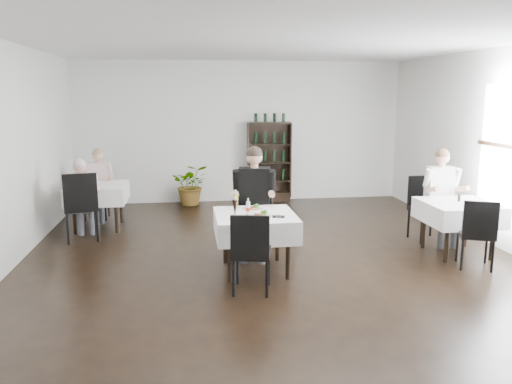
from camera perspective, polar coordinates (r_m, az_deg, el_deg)
room_shell at (r=6.38m, az=2.58°, el=3.96°), size 9.00×9.00×9.00m
wine_shelf at (r=10.78m, az=1.53°, el=3.35°), size 0.90×0.28×1.75m
main_table at (r=6.50m, az=-0.10°, el=-3.79°), size 1.03×1.03×0.77m
left_table at (r=9.01m, az=-17.65°, el=-0.14°), size 0.98×0.98×0.77m
right_table at (r=7.75m, az=22.13°, el=-2.18°), size 0.98×0.98×0.77m
potted_tree at (r=10.59m, az=-7.39°, el=0.86°), size 0.79×0.68×0.87m
main_chair_far at (r=7.22m, az=-0.35°, el=-2.16°), size 0.66×0.67×1.11m
main_chair_near at (r=5.77m, az=-0.59°, el=-6.42°), size 0.53×0.53×0.97m
left_chair_far at (r=9.79m, az=-17.74°, el=0.17°), size 0.42×0.43×0.93m
left_chair_near at (r=8.28m, az=-19.40°, el=-1.11°), size 0.61×0.62×1.11m
right_chair_far at (r=8.41m, az=18.74°, el=-1.27°), size 0.49×0.50×1.01m
right_chair_near at (r=7.20m, az=24.00°, el=-3.95°), size 0.56×0.56×0.95m
diner_main at (r=7.02m, az=-0.23°, el=-0.20°), size 0.64×0.67×1.58m
diner_left_far at (r=9.58m, az=-17.60°, el=1.43°), size 0.52×0.52×1.33m
diner_left_near at (r=8.36m, az=-19.27°, el=-0.07°), size 0.51×0.51×1.32m
diner_right_far at (r=8.21m, az=20.51°, el=0.32°), size 0.56×0.57×1.48m
plate_far at (r=6.69m, az=-0.30°, el=-1.90°), size 0.29×0.29×0.07m
plate_near at (r=6.30m, az=0.61°, el=-2.71°), size 0.34×0.34×0.08m
pilsner_dark at (r=6.31m, az=-2.43°, el=-1.84°), size 0.06×0.06×0.27m
pilsner_lager at (r=6.50m, az=-2.31°, el=-1.30°), size 0.07×0.07×0.31m
coke_bottle at (r=6.39m, az=-0.90°, el=-1.85°), size 0.06×0.06×0.22m
napkin_cutlery at (r=6.31m, az=2.59°, el=-2.81°), size 0.18×0.17×0.02m
pepper_mill at (r=7.77m, az=22.20°, el=-0.63°), size 0.05×0.05×0.10m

